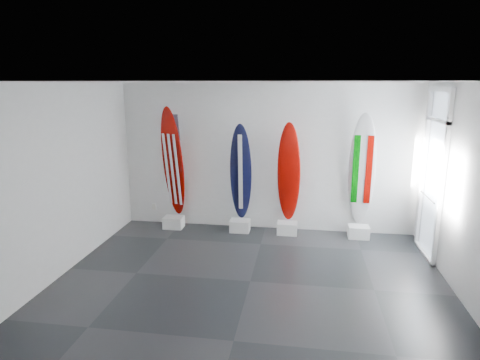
% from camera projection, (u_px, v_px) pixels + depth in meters
% --- Properties ---
extents(floor, '(6.00, 6.00, 0.00)m').
position_uv_depth(floor, '(250.00, 281.00, 6.41)').
color(floor, black).
rests_on(floor, ground).
extents(ceiling, '(6.00, 6.00, 0.00)m').
position_uv_depth(ceiling, '(251.00, 82.00, 5.73)').
color(ceiling, white).
rests_on(ceiling, wall_back).
extents(wall_back, '(6.00, 0.00, 6.00)m').
position_uv_depth(wall_back, '(266.00, 158.00, 8.47)').
color(wall_back, silver).
rests_on(wall_back, ground).
extents(wall_front, '(6.00, 0.00, 6.00)m').
position_uv_depth(wall_front, '(215.00, 255.00, 3.66)').
color(wall_front, silver).
rests_on(wall_front, ground).
extents(wall_left, '(0.00, 5.00, 5.00)m').
position_uv_depth(wall_left, '(62.00, 180.00, 6.51)').
color(wall_left, silver).
rests_on(wall_left, ground).
extents(wall_right, '(0.00, 5.00, 5.00)m').
position_uv_depth(wall_right, '(470.00, 195.00, 5.62)').
color(wall_right, silver).
rests_on(wall_right, ground).
extents(display_block_usa, '(0.40, 0.30, 0.24)m').
position_uv_depth(display_block_usa, '(174.00, 222.00, 8.76)').
color(display_block_usa, white).
rests_on(display_block_usa, floor).
extents(surfboard_usa, '(0.62, 0.52, 2.31)m').
position_uv_depth(surfboard_usa, '(173.00, 162.00, 8.57)').
color(surfboard_usa, '#860702').
rests_on(surfboard_usa, display_block_usa).
extents(display_block_navy, '(0.40, 0.30, 0.24)m').
position_uv_depth(display_block_navy, '(240.00, 226.00, 8.55)').
color(display_block_navy, white).
rests_on(display_block_navy, floor).
extents(surfboard_navy, '(0.46, 0.25, 1.98)m').
position_uv_depth(surfboard_navy, '(241.00, 172.00, 8.40)').
color(surfboard_navy, black).
rests_on(surfboard_navy, display_block_navy).
extents(display_block_swiss, '(0.40, 0.30, 0.24)m').
position_uv_depth(display_block_swiss, '(287.00, 228.00, 8.41)').
color(display_block_swiss, white).
rests_on(display_block_swiss, floor).
extents(surfboard_swiss, '(0.49, 0.34, 2.03)m').
position_uv_depth(surfboard_swiss, '(289.00, 173.00, 8.25)').
color(surfboard_swiss, '#860702').
rests_on(surfboard_swiss, display_block_swiss).
extents(display_block_italy, '(0.40, 0.30, 0.24)m').
position_uv_depth(display_block_italy, '(358.00, 232.00, 8.20)').
color(display_block_italy, white).
rests_on(display_block_italy, floor).
extents(surfboard_italy, '(0.55, 0.42, 2.24)m').
position_uv_depth(surfboard_italy, '(362.00, 170.00, 8.02)').
color(surfboard_italy, silver).
rests_on(surfboard_italy, display_block_italy).
extents(wall_outlet, '(0.09, 0.02, 0.13)m').
position_uv_depth(wall_outlet, '(154.00, 207.00, 9.08)').
color(wall_outlet, silver).
rests_on(wall_outlet, wall_back).
extents(glass_door, '(0.12, 1.16, 2.85)m').
position_uv_depth(glass_door, '(433.00, 176.00, 7.14)').
color(glass_door, white).
rests_on(glass_door, floor).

